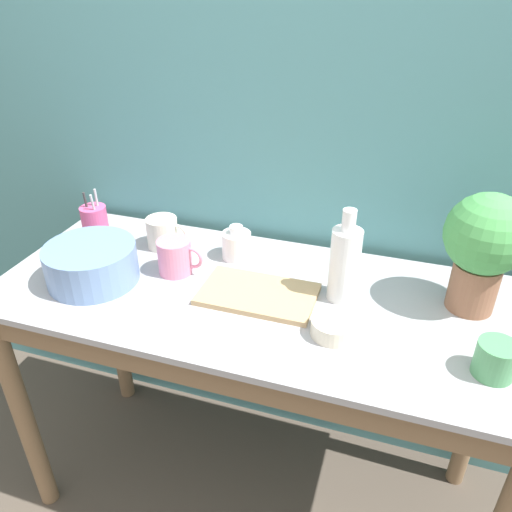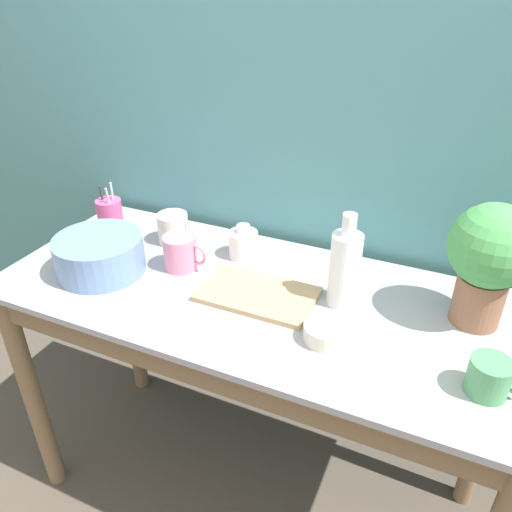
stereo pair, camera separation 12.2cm
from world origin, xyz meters
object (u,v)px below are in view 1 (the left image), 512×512
(mug_green, at_px, (497,360))
(utensil_cup, at_px, (95,223))
(mug_pink, at_px, (175,257))
(tray_board, at_px, (258,294))
(bottle_tall, at_px, (345,263))
(potted_plant, at_px, (484,244))
(bottle_short, at_px, (237,244))
(mug_cream, at_px, (163,233))
(bowl_small_cream, at_px, (334,327))
(bowl_wash_large, at_px, (92,264))

(mug_green, relative_size, utensil_cup, 0.70)
(mug_pink, distance_m, tray_board, 0.28)
(utensil_cup, bearing_deg, bottle_tall, -5.49)
(potted_plant, relative_size, bottle_short, 2.99)
(potted_plant, xyz_separation_m, mug_green, (0.04, -0.25, -0.15))
(mug_pink, xyz_separation_m, mug_green, (0.86, -0.17, -0.01))
(mug_cream, bearing_deg, mug_green, -17.17)
(mug_cream, height_order, tray_board, mug_cream)
(potted_plant, bearing_deg, mug_pink, -174.22)
(bowl_small_cream, bearing_deg, mug_green, -4.23)
(bottle_short, bearing_deg, bottle_tall, -18.34)
(bottle_short, bearing_deg, bowl_small_cream, -38.18)
(mug_pink, bearing_deg, potted_plant, 5.78)
(bowl_wash_large, bearing_deg, potted_plant, 10.88)
(bottle_short, height_order, mug_green, bottle_short)
(bowl_wash_large, relative_size, bottle_tall, 0.98)
(mug_green, bearing_deg, mug_cream, 162.83)
(mug_pink, bearing_deg, bottle_short, 44.35)
(tray_board, bearing_deg, utensil_cup, 166.36)
(mug_pink, height_order, utensil_cup, utensil_cup)
(potted_plant, bearing_deg, mug_cream, 177.12)
(bowl_wash_large, relative_size, mug_green, 2.10)
(utensil_cup, bearing_deg, tray_board, -13.64)
(bottle_short, relative_size, utensil_cup, 0.62)
(bottle_short, xyz_separation_m, utensil_cup, (-0.48, -0.04, 0.01))
(bowl_wash_large, distance_m, mug_pink, 0.24)
(bowl_small_cream, height_order, tray_board, bowl_small_cream)
(mug_pink, xyz_separation_m, mug_cream, (-0.11, 0.13, -0.00))
(bowl_small_cream, xyz_separation_m, utensil_cup, (-0.84, 0.24, 0.04))
(bowl_wash_large, bearing_deg, bottle_tall, 11.07)
(potted_plant, bearing_deg, bowl_small_cream, -145.01)
(bottle_short, xyz_separation_m, bowl_small_cream, (0.36, -0.28, -0.02))
(bottle_short, xyz_separation_m, tray_board, (0.13, -0.18, -0.04))
(mug_green, height_order, mug_cream, mug_cream)
(bowl_wash_large, relative_size, utensil_cup, 1.47)
(bottle_short, bearing_deg, mug_green, -23.07)
(bowl_small_cream, bearing_deg, potted_plant, 34.99)
(mug_pink, bearing_deg, utensil_cup, 163.35)
(bowl_small_cream, relative_size, tray_board, 0.36)
(potted_plant, xyz_separation_m, bowl_wash_large, (-1.03, -0.20, -0.14))
(bottle_short, bearing_deg, utensil_cup, -175.72)
(bottle_tall, relative_size, tray_board, 0.84)
(potted_plant, height_order, mug_pink, potted_plant)
(bottle_tall, height_order, bowl_small_cream, bottle_tall)
(bottle_tall, bearing_deg, mug_cream, 169.74)
(mug_pink, height_order, mug_green, mug_pink)
(bottle_tall, height_order, mug_green, bottle_tall)
(bottle_tall, bearing_deg, mug_pink, -177.45)
(utensil_cup, bearing_deg, mug_pink, -16.65)
(bottle_short, distance_m, mug_green, 0.79)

